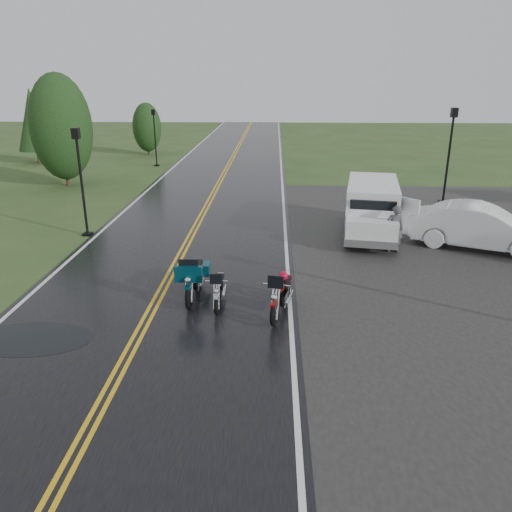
{
  "coord_description": "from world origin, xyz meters",
  "views": [
    {
      "loc": [
        3.32,
        -12.05,
        6.07
      ],
      "look_at": [
        2.8,
        2.0,
        1.0
      ],
      "focal_mm": 35.0,
      "sensor_mm": 36.0,
      "label": 1
    }
  ],
  "objects_px": {
    "person_at_van": "(394,230)",
    "lamp_post_far_right": "(449,156)",
    "lamp_post_far_left": "(155,138)",
    "motorcycle_red": "(274,304)",
    "sedan_white": "(481,228)",
    "lamp_post_near_left": "(82,183)",
    "motorcycle_teal": "(189,287)",
    "van_white": "(349,220)",
    "motorcycle_silver": "(216,297)"
  },
  "relations": [
    {
      "from": "motorcycle_teal",
      "to": "lamp_post_far_right",
      "type": "bearing_deg",
      "value": 49.7
    },
    {
      "from": "van_white",
      "to": "lamp_post_far_left",
      "type": "bearing_deg",
      "value": 132.23
    },
    {
      "from": "sedan_white",
      "to": "lamp_post_far_left",
      "type": "height_order",
      "value": "lamp_post_far_left"
    },
    {
      "from": "motorcycle_silver",
      "to": "lamp_post_near_left",
      "type": "relative_size",
      "value": 0.44
    },
    {
      "from": "sedan_white",
      "to": "lamp_post_near_left",
      "type": "distance_m",
      "value": 15.27
    },
    {
      "from": "motorcycle_silver",
      "to": "lamp_post_far_right",
      "type": "bearing_deg",
      "value": 50.94
    },
    {
      "from": "motorcycle_teal",
      "to": "van_white",
      "type": "relative_size",
      "value": 0.43
    },
    {
      "from": "motorcycle_teal",
      "to": "person_at_van",
      "type": "height_order",
      "value": "person_at_van"
    },
    {
      "from": "motorcycle_teal",
      "to": "motorcycle_silver",
      "type": "relative_size",
      "value": 1.26
    },
    {
      "from": "lamp_post_far_right",
      "to": "motorcycle_silver",
      "type": "bearing_deg",
      "value": -127.52
    },
    {
      "from": "lamp_post_far_right",
      "to": "lamp_post_near_left",
      "type": "bearing_deg",
      "value": -159.13
    },
    {
      "from": "motorcycle_red",
      "to": "lamp_post_far_left",
      "type": "distance_m",
      "value": 25.69
    },
    {
      "from": "person_at_van",
      "to": "lamp_post_far_left",
      "type": "relative_size",
      "value": 0.44
    },
    {
      "from": "motorcycle_red",
      "to": "lamp_post_far_right",
      "type": "bearing_deg",
      "value": 70.29
    },
    {
      "from": "van_white",
      "to": "motorcycle_silver",
      "type": "bearing_deg",
      "value": -116.16
    },
    {
      "from": "motorcycle_teal",
      "to": "lamp_post_far_right",
      "type": "relative_size",
      "value": 0.5
    },
    {
      "from": "motorcycle_silver",
      "to": "lamp_post_far_right",
      "type": "xyz_separation_m",
      "value": [
        10.12,
        13.18,
        1.81
      ]
    },
    {
      "from": "van_white",
      "to": "sedan_white",
      "type": "relative_size",
      "value": 1.1
    },
    {
      "from": "sedan_white",
      "to": "lamp_post_near_left",
      "type": "xyz_separation_m",
      "value": [
        -15.18,
        1.11,
        1.33
      ]
    },
    {
      "from": "motorcycle_red",
      "to": "van_white",
      "type": "relative_size",
      "value": 0.41
    },
    {
      "from": "lamp_post_far_right",
      "to": "person_at_van",
      "type": "bearing_deg",
      "value": -118.6
    },
    {
      "from": "person_at_van",
      "to": "van_white",
      "type": "bearing_deg",
      "value": -17.82
    },
    {
      "from": "motorcycle_red",
      "to": "sedan_white",
      "type": "relative_size",
      "value": 0.45
    },
    {
      "from": "motorcycle_silver",
      "to": "lamp_post_far_right",
      "type": "distance_m",
      "value": 16.71
    },
    {
      "from": "sedan_white",
      "to": "lamp_post_far_right",
      "type": "relative_size",
      "value": 1.05
    },
    {
      "from": "motorcycle_silver",
      "to": "lamp_post_near_left",
      "type": "bearing_deg",
      "value": 129.16
    },
    {
      "from": "sedan_white",
      "to": "lamp_post_far_right",
      "type": "height_order",
      "value": "lamp_post_far_right"
    },
    {
      "from": "motorcycle_red",
      "to": "person_at_van",
      "type": "height_order",
      "value": "person_at_van"
    },
    {
      "from": "person_at_van",
      "to": "sedan_white",
      "type": "xyz_separation_m",
      "value": [
        3.28,
        0.56,
        -0.05
      ]
    },
    {
      "from": "motorcycle_red",
      "to": "sedan_white",
      "type": "bearing_deg",
      "value": 52.82
    },
    {
      "from": "motorcycle_teal",
      "to": "sedan_white",
      "type": "height_order",
      "value": "sedan_white"
    },
    {
      "from": "motorcycle_teal",
      "to": "person_at_van",
      "type": "relative_size",
      "value": 1.36
    },
    {
      "from": "motorcycle_silver",
      "to": "van_white",
      "type": "distance_m",
      "value": 7.35
    },
    {
      "from": "person_at_van",
      "to": "lamp_post_far_right",
      "type": "distance_m",
      "value": 9.04
    },
    {
      "from": "motorcycle_red",
      "to": "lamp_post_far_left",
      "type": "relative_size",
      "value": 0.56
    },
    {
      "from": "motorcycle_red",
      "to": "lamp_post_far_left",
      "type": "height_order",
      "value": "lamp_post_far_left"
    },
    {
      "from": "motorcycle_teal",
      "to": "lamp_post_near_left",
      "type": "height_order",
      "value": "lamp_post_near_left"
    },
    {
      "from": "person_at_van",
      "to": "lamp_post_far_right",
      "type": "relative_size",
      "value": 0.37
    },
    {
      "from": "person_at_van",
      "to": "lamp_post_near_left",
      "type": "height_order",
      "value": "lamp_post_near_left"
    },
    {
      "from": "motorcycle_teal",
      "to": "motorcycle_red",
      "type": "bearing_deg",
      "value": -21.61
    },
    {
      "from": "motorcycle_teal",
      "to": "sedan_white",
      "type": "xyz_separation_m",
      "value": [
        9.93,
        5.59,
        0.12
      ]
    },
    {
      "from": "motorcycle_teal",
      "to": "sedan_white",
      "type": "bearing_deg",
      "value": 29.4
    },
    {
      "from": "motorcycle_red",
      "to": "motorcycle_silver",
      "type": "bearing_deg",
      "value": 170.77
    },
    {
      "from": "van_white",
      "to": "lamp_post_far_right",
      "type": "relative_size",
      "value": 1.16
    },
    {
      "from": "lamp_post_far_right",
      "to": "lamp_post_far_left",
      "type": "bearing_deg",
      "value": 148.6
    },
    {
      "from": "motorcycle_teal",
      "to": "van_white",
      "type": "distance_m",
      "value": 7.59
    },
    {
      "from": "lamp_post_near_left",
      "to": "lamp_post_far_right",
      "type": "xyz_separation_m",
      "value": [
        16.16,
        6.16,
        0.21
      ]
    },
    {
      "from": "person_at_van",
      "to": "sedan_white",
      "type": "height_order",
      "value": "person_at_van"
    },
    {
      "from": "person_at_van",
      "to": "lamp_post_near_left",
      "type": "bearing_deg",
      "value": -5.24
    },
    {
      "from": "motorcycle_red",
      "to": "motorcycle_silver",
      "type": "relative_size",
      "value": 1.18
    }
  ]
}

